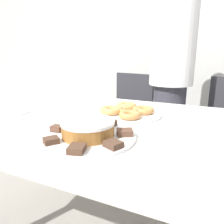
# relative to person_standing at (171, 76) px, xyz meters

# --- Properties ---
(wall_back) EXTENTS (8.00, 0.05, 2.60)m
(wall_back) POSITION_rel_person_standing_xyz_m (-0.15, 0.83, 0.41)
(wall_back) COLOR beige
(wall_back) RESTS_ON ground_plane
(table) EXTENTS (1.46, 1.01, 0.74)m
(table) POSITION_rel_person_standing_xyz_m (-0.15, -0.78, -0.23)
(table) COLOR silver
(table) RESTS_ON ground_plane
(person_standing) EXTENTS (0.32, 0.32, 1.67)m
(person_standing) POSITION_rel_person_standing_xyz_m (0.00, 0.00, 0.00)
(person_standing) COLOR #383842
(person_standing) RESTS_ON ground_plane
(office_chair_left) EXTENTS (0.52, 0.52, 0.87)m
(office_chair_left) POSITION_rel_person_standing_xyz_m (-0.42, 0.15, -0.48)
(office_chair_left) COLOR black
(office_chair_left) RESTS_ON ground_plane
(plate_cake) EXTENTS (0.36, 0.36, 0.01)m
(plate_cake) POSITION_rel_person_standing_xyz_m (-0.12, -1.01, -0.14)
(plate_cake) COLOR white
(plate_cake) RESTS_ON table
(plate_donuts) EXTENTS (0.33, 0.33, 0.01)m
(plate_donuts) POSITION_rel_person_standing_xyz_m (-0.09, -0.64, -0.14)
(plate_donuts) COLOR white
(plate_donuts) RESTS_ON table
(frosted_cake) EXTENTS (0.20, 0.20, 0.06)m
(frosted_cake) POSITION_rel_person_standing_xyz_m (-0.12, -1.01, -0.10)
(frosted_cake) COLOR #9E662D
(frosted_cake) RESTS_ON plate_cake
(lamington_0) EXTENTS (0.05, 0.06, 0.03)m
(lamington_0) POSITION_rel_person_standing_xyz_m (-0.10, -0.87, -0.12)
(lamington_0) COLOR #513828
(lamington_0) RESTS_ON plate_cake
(lamington_1) EXTENTS (0.06, 0.06, 0.03)m
(lamington_1) POSITION_rel_person_standing_xyz_m (-0.21, -0.91, -0.12)
(lamington_1) COLOR brown
(lamington_1) RESTS_ON plate_cake
(lamington_2) EXTENTS (0.05, 0.04, 0.02)m
(lamington_2) POSITION_rel_person_standing_xyz_m (-0.26, -1.02, -0.12)
(lamington_2) COLOR brown
(lamington_2) RESTS_ON plate_cake
(lamington_3) EXTENTS (0.06, 0.07, 0.02)m
(lamington_3) POSITION_rel_person_standing_xyz_m (-0.20, -1.13, -0.13)
(lamington_3) COLOR #513828
(lamington_3) RESTS_ON plate_cake
(lamington_4) EXTENTS (0.06, 0.07, 0.02)m
(lamington_4) POSITION_rel_person_standing_xyz_m (-0.08, -1.15, -0.13)
(lamington_4) COLOR #513828
(lamington_4) RESTS_ON plate_cake
(lamington_5) EXTENTS (0.07, 0.07, 0.02)m
(lamington_5) POSITION_rel_person_standing_xyz_m (0.01, -1.07, -0.13)
(lamington_5) COLOR #513828
(lamington_5) RESTS_ON plate_cake
(lamington_6) EXTENTS (0.08, 0.07, 0.02)m
(lamington_6) POSITION_rel_person_standing_xyz_m (0.00, -0.94, -0.12)
(lamington_6) COLOR brown
(lamington_6) RESTS_ON plate_cake
(donut_0) EXTENTS (0.13, 0.13, 0.03)m
(donut_0) POSITION_rel_person_standing_xyz_m (-0.09, -0.64, -0.12)
(donut_0) COLOR #C68447
(donut_0) RESTS_ON plate_donuts
(donut_1) EXTENTS (0.11, 0.11, 0.03)m
(donut_1) POSITION_rel_person_standing_xyz_m (-0.18, -0.68, -0.12)
(donut_1) COLOR tan
(donut_1) RESTS_ON plate_donuts
(donut_2) EXTENTS (0.11, 0.11, 0.03)m
(donut_2) POSITION_rel_person_standing_xyz_m (-0.06, -0.72, -0.12)
(donut_2) COLOR #D18E4C
(donut_2) RESTS_ON plate_donuts
(donut_3) EXTENTS (0.11, 0.11, 0.03)m
(donut_3) POSITION_rel_person_standing_xyz_m (-0.03, -0.61, -0.12)
(donut_3) COLOR #D18E4C
(donut_3) RESTS_ON plate_donuts
(donut_4) EXTENTS (0.12, 0.12, 0.04)m
(donut_4) POSITION_rel_person_standing_xyz_m (-0.13, -0.58, -0.12)
(donut_4) COLOR tan
(donut_4) RESTS_ON plate_donuts
(napkin) EXTENTS (0.15, 0.13, 0.01)m
(napkin) POSITION_rel_person_standing_xyz_m (-0.68, -0.83, -0.14)
(napkin) COLOR white
(napkin) RESTS_ON table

